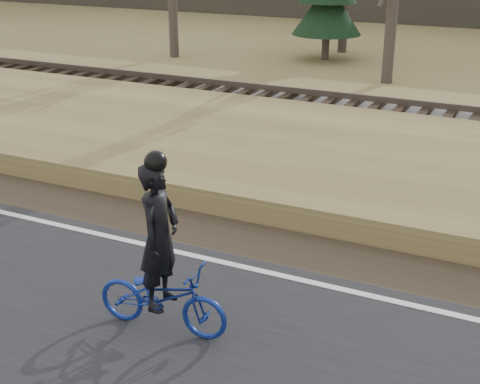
% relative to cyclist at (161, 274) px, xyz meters
% --- Properties ---
extents(cyclist, '(1.74, 0.72, 2.31)m').
position_rel_cyclist_xyz_m(cyclist, '(0.00, 0.00, 0.00)').
color(cyclist, navy).
rests_on(cyclist, road).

